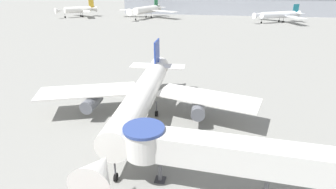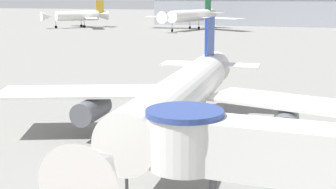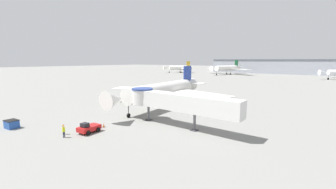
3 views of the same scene
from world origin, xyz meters
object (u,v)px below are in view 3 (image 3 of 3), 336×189
object	(u,v)px
jet_bridge	(173,101)
pushback_tug_red	(89,128)
traffic_cone_starboard_wing	(210,115)
traffic_cone_near_nose	(104,125)
background_jet_gold_tail	(179,68)
service_container_blue	(12,124)
ground_crew_marshaller	(63,128)
ground_crew_wing_walker	(64,131)
main_airplane	(164,90)
background_jet_green_tail	(227,68)

from	to	relation	value
jet_bridge	pushback_tug_red	world-z (taller)	jet_bridge
pushback_tug_red	traffic_cone_starboard_wing	distance (m)	23.88
jet_bridge	traffic_cone_near_nose	world-z (taller)	jet_bridge
jet_bridge	background_jet_gold_tail	xyz separation A→B (m)	(-93.63, 142.98, 0.24)
service_container_blue	background_jet_gold_tail	world-z (taller)	background_jet_gold_tail
service_container_blue	ground_crew_marshaller	bearing A→B (deg)	19.03
traffic_cone_near_nose	traffic_cone_starboard_wing	size ratio (longest dim) A/B	1.11
service_container_blue	ground_crew_marshaller	world-z (taller)	ground_crew_marshaller
pushback_tug_red	background_jet_gold_tail	distance (m)	176.10
service_container_blue	ground_crew_marshaller	distance (m)	10.79
pushback_tug_red	ground_crew_wing_walker	size ratio (longest dim) A/B	2.00
ground_crew_wing_walker	traffic_cone_starboard_wing	bearing A→B (deg)	157.66
ground_crew_wing_walker	ground_crew_marshaller	bearing A→B (deg)	-113.88
main_airplane	service_container_blue	xyz separation A→B (m)	(-10.04, -29.48, -3.44)
service_container_blue	traffic_cone_near_nose	bearing A→B (deg)	38.44
traffic_cone_near_nose	main_airplane	bearing A→B (deg)	96.01
pushback_tug_red	traffic_cone_near_nose	distance (m)	3.39
ground_crew_marshaller	ground_crew_wing_walker	bearing A→B (deg)	-155.69
main_airplane	service_container_blue	bearing A→B (deg)	-112.55
background_jet_gold_tail	service_container_blue	bearing A→B (deg)	-24.31
ground_crew_marshaller	main_airplane	bearing A→B (deg)	-38.27
pushback_tug_red	ground_crew_marshaller	distance (m)	3.74
jet_bridge	traffic_cone_starboard_wing	xyz separation A→B (m)	(2.30, 10.10, -4.10)
main_airplane	jet_bridge	distance (m)	16.42
background_jet_green_tail	ground_crew_marshaller	bearing A→B (deg)	-63.48
service_container_blue	background_jet_gold_tail	size ratio (longest dim) A/B	0.09
background_jet_green_tail	service_container_blue	bearing A→B (deg)	-67.20
service_container_blue	pushback_tug_red	bearing A→B (deg)	26.46
background_jet_gold_tail	main_airplane	bearing A→B (deg)	-16.41
ground_crew_marshaller	traffic_cone_starboard_wing	bearing A→B (deg)	-67.62
pushback_tug_red	traffic_cone_near_nose	xyz separation A→B (m)	(-0.54, 3.32, -0.43)
traffic_cone_near_nose	background_jet_gold_tail	size ratio (longest dim) A/B	0.03
traffic_cone_near_nose	ground_crew_marshaller	bearing A→B (deg)	-107.56
main_airplane	background_jet_green_tail	size ratio (longest dim) A/B	0.84
jet_bridge	pushback_tug_red	xyz separation A→B (m)	(-8.56, -11.17, -3.63)
ground_crew_wing_walker	jet_bridge	bearing A→B (deg)	150.19
pushback_tug_red	background_jet_green_tail	xyz separation A→B (m)	(-39.70, 156.69, 4.36)
service_container_blue	background_jet_green_tail	distance (m)	165.28
traffic_cone_near_nose	ground_crew_wing_walker	size ratio (longest dim) A/B	0.40
traffic_cone_starboard_wing	background_jet_green_tail	world-z (taller)	background_jet_green_tail
background_jet_gold_tail	jet_bridge	bearing A→B (deg)	-15.38
traffic_cone_starboard_wing	ground_crew_wing_walker	xyz separation A→B (m)	(-11.86, -24.82, 0.73)
service_container_blue	ground_crew_wing_walker	world-z (taller)	ground_crew_wing_walker
ground_crew_marshaller	background_jet_green_tail	distance (m)	163.82
ground_crew_wing_walker	background_jet_green_tail	distance (m)	164.90
ground_crew_marshaller	background_jet_gold_tail	size ratio (longest dim) A/B	0.07
pushback_tug_red	traffic_cone_starboard_wing	bearing A→B (deg)	57.99
ground_crew_wing_walker	main_airplane	bearing A→B (deg)	-173.30
background_jet_gold_tail	background_jet_green_tail	bearing A→B (deg)	44.61
jet_bridge	ground_crew_wing_walker	distance (m)	17.87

